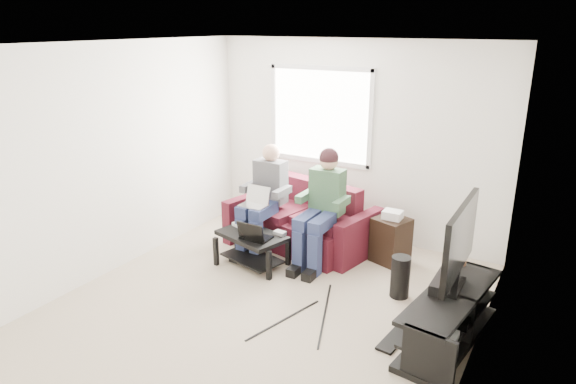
{
  "coord_description": "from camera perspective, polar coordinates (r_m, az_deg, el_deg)",
  "views": [
    {
      "loc": [
        2.51,
        -3.88,
        2.78
      ],
      "look_at": [
        -0.05,
        0.6,
        1.07
      ],
      "focal_mm": 32.0,
      "sensor_mm": 36.0,
      "label": 1
    }
  ],
  "objects": [
    {
      "name": "laptop_black",
      "position": [
        5.93,
        -3.55,
        -4.08
      ],
      "size": [
        0.4,
        0.33,
        0.24
      ],
      "primitive_type": null,
      "rotation": [
        0.0,
        0.0,
        -0.32
      ],
      "color": "black",
      "rests_on": "coffee_table"
    },
    {
      "name": "person_right",
      "position": [
        6.06,
        3.82,
        -0.84
      ],
      "size": [
        0.4,
        0.71,
        1.38
      ],
      "color": "navy",
      "rests_on": "sofa"
    },
    {
      "name": "laptop_silver",
      "position": [
        6.26,
        -3.78,
        -1.02
      ],
      "size": [
        0.35,
        0.27,
        0.24
      ],
      "primitive_type": null,
      "rotation": [
        0.0,
        0.0,
        -0.16
      ],
      "color": "silver",
      "rests_on": "person_left"
    },
    {
      "name": "console_grey",
      "position": [
        5.22,
        18.31,
        -11.05
      ],
      "size": [
        0.34,
        0.26,
        0.08
      ],
      "primitive_type": "cube",
      "color": "gray",
      "rests_on": "tv_stand"
    },
    {
      "name": "controller_a",
      "position": [
        6.33,
        -5.58,
        -3.62
      ],
      "size": [
        0.16,
        0.13,
        0.04
      ],
      "primitive_type": "cube",
      "rotation": [
        0.0,
        0.0,
        -0.35
      ],
      "color": "silver",
      "rests_on": "coffee_table"
    },
    {
      "name": "wall_back",
      "position": [
        6.79,
        7.39,
        5.6
      ],
      "size": [
        4.5,
        0.0,
        4.5
      ],
      "primitive_type": "plane",
      "rotation": [
        1.57,
        0.0,
        0.0
      ],
      "color": "white",
      "rests_on": "floor"
    },
    {
      "name": "ceiling",
      "position": [
        4.63,
        -3.24,
        16.09
      ],
      "size": [
        4.5,
        4.5,
        0.0
      ],
      "primitive_type": "plane",
      "rotation": [
        3.14,
        0.0,
        0.0
      ],
      "color": "white",
      "rests_on": "wall_back"
    },
    {
      "name": "wall_left",
      "position": [
        6.13,
        -18.93,
        3.38
      ],
      "size": [
        0.0,
        4.5,
        4.5
      ],
      "primitive_type": "plane",
      "rotation": [
        1.57,
        0.0,
        1.57
      ],
      "color": "white",
      "rests_on": "floor"
    },
    {
      "name": "drink_cup",
      "position": [
        5.41,
        18.81,
        -7.08
      ],
      "size": [
        0.08,
        0.08,
        0.12
      ],
      "primitive_type": "cylinder",
      "color": "#B4734D",
      "rests_on": "tv_stand"
    },
    {
      "name": "coffee_table",
      "position": [
        6.14,
        -4.04,
        -5.59
      ],
      "size": [
        0.91,
        0.68,
        0.4
      ],
      "color": "black",
      "rests_on": "floor"
    },
    {
      "name": "tv",
      "position": [
        4.76,
        18.54,
        -5.3
      ],
      "size": [
        0.12,
        1.1,
        0.81
      ],
      "color": "black",
      "rests_on": "tv_stand"
    },
    {
      "name": "console_white",
      "position": [
        4.63,
        16.38,
        -15.03
      ],
      "size": [
        0.3,
        0.22,
        0.06
      ],
      "primitive_type": "cube",
      "color": "silver",
      "rests_on": "tv_stand"
    },
    {
      "name": "end_table",
      "position": [
        6.34,
        11.36,
        -5.13
      ],
      "size": [
        0.37,
        0.37,
        0.65
      ],
      "color": "black",
      "rests_on": "floor"
    },
    {
      "name": "wall_right",
      "position": [
        4.18,
        20.82,
        -3.63
      ],
      "size": [
        0.0,
        4.5,
        4.5
      ],
      "primitive_type": "plane",
      "rotation": [
        1.57,
        0.0,
        -1.57
      ],
      "color": "white",
      "rests_on": "floor"
    },
    {
      "name": "floor",
      "position": [
        5.39,
        -2.74,
        -12.7
      ],
      "size": [
        4.5,
        4.5,
        0.0
      ],
      "primitive_type": "plane",
      "color": "#C0AD95",
      "rests_on": "ground"
    },
    {
      "name": "wall_front",
      "position": [
        3.34,
        -24.6,
        -9.75
      ],
      "size": [
        4.5,
        0.0,
        4.5
      ],
      "primitive_type": "plane",
      "rotation": [
        -1.57,
        0.0,
        0.0
      ],
      "color": "white",
      "rests_on": "floor"
    },
    {
      "name": "keyboard_floor",
      "position": [
        4.99,
        11.68,
        -15.73
      ],
      "size": [
        0.2,
        0.47,
        0.03
      ],
      "primitive_type": "cube",
      "rotation": [
        0.0,
        0.0,
        -0.11
      ],
      "color": "black",
      "rests_on": "floor"
    },
    {
      "name": "soundbar",
      "position": [
        4.96,
        16.72,
        -9.41
      ],
      "size": [
        0.12,
        0.5,
        0.1
      ],
      "primitive_type": "cube",
      "color": "black",
      "rests_on": "tv_stand"
    },
    {
      "name": "person_left",
      "position": [
        6.44,
        -2.67,
        -0.23
      ],
      "size": [
        0.4,
        0.71,
        1.34
      ],
      "color": "navy",
      "rests_on": "sofa"
    },
    {
      "name": "sofa",
      "position": [
        6.64,
        1.7,
        -3.53
      ],
      "size": [
        1.92,
        1.11,
        0.82
      ],
      "color": "#4E1325",
      "rests_on": "floor"
    },
    {
      "name": "tv_stand",
      "position": [
        5.0,
        17.46,
        -13.39
      ],
      "size": [
        0.64,
        1.52,
        0.49
      ],
      "color": "black",
      "rests_on": "floor"
    },
    {
      "name": "window",
      "position": [
        6.92,
        3.57,
        8.48
      ],
      "size": [
        1.48,
        0.04,
        1.28
      ],
      "color": "white",
      "rests_on": "wall_back"
    },
    {
      "name": "controller_c",
      "position": [
        6.06,
        -0.91,
        -4.57
      ],
      "size": [
        0.15,
        0.11,
        0.04
      ],
      "primitive_type": "cube",
      "rotation": [
        0.0,
        0.0,
        -0.15
      ],
      "color": "gray",
      "rests_on": "coffee_table"
    },
    {
      "name": "console_black",
      "position": [
        4.92,
        17.41,
        -12.93
      ],
      "size": [
        0.38,
        0.3,
        0.07
      ],
      "primitive_type": "cube",
      "color": "black",
      "rests_on": "tv_stand"
    },
    {
      "name": "controller_b",
      "position": [
        6.28,
        -3.92,
        -3.76
      ],
      "size": [
        0.16,
        0.12,
        0.04
      ],
      "primitive_type": "cube",
      "rotation": [
        0.0,
        0.0,
        -0.21
      ],
      "color": "black",
      "rests_on": "coffee_table"
    },
    {
      "name": "subwoofer",
      "position": [
        5.61,
        12.36,
        -9.2
      ],
      "size": [
        0.2,
        0.2,
        0.46
      ],
      "primitive_type": "cylinder",
      "color": "black",
      "rests_on": "floor"
    }
  ]
}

